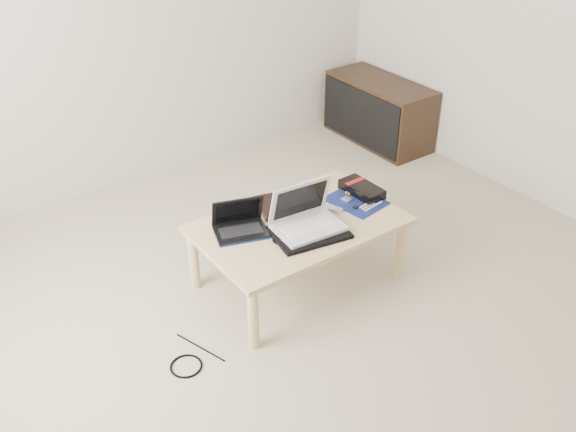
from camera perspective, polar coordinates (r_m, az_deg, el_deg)
ground at (r=3.46m, az=2.34°, el=-9.15°), size 4.00×4.00×0.00m
coffee_table at (r=3.50m, az=0.97°, el=-1.23°), size 1.10×0.70×0.40m
media_cabinet at (r=5.27m, az=8.02°, el=9.20°), size 0.41×0.90×0.50m
book at (r=3.61m, az=-0.35°, el=1.07°), size 0.35×0.31×0.03m
netbook at (r=3.39m, az=-4.31°, el=-0.78°), size 0.32×0.28×0.19m
tablet at (r=3.42m, az=0.75°, el=-0.99°), size 0.33×0.29×0.02m
remote at (r=3.61m, az=3.30°, el=0.92°), size 0.11×0.22×0.02m
neoprene_sleeve at (r=3.38m, az=1.88°, el=-1.46°), size 0.43×0.35×0.02m
white_laptop at (r=3.38m, az=1.58°, el=-0.16°), size 0.37×0.28×0.25m
motherboard at (r=3.68m, az=6.07°, el=1.36°), size 0.29×0.35×0.01m
gpu_box at (r=3.75m, az=6.57°, el=2.36°), size 0.14×0.27×0.06m
cable_coil at (r=3.33m, az=-0.60°, el=-2.10°), size 0.12×0.12×0.01m
floor_cable_coil at (r=3.24m, az=-9.05°, el=-13.04°), size 0.18×0.18×0.01m
floor_cable_trail at (r=3.32m, az=-7.80°, el=-11.50°), size 0.11×0.31×0.01m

